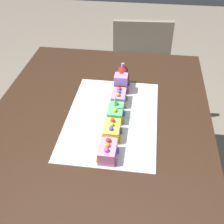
# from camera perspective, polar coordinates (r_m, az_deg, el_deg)

# --- Properties ---
(ground_plane) EXTENTS (8.00, 8.00, 0.00)m
(ground_plane) POSITION_cam_1_polar(r_m,az_deg,el_deg) (1.85, -2.10, -19.97)
(ground_plane) COLOR gray
(dining_table) EXTENTS (1.40, 1.00, 0.74)m
(dining_table) POSITION_cam_1_polar(r_m,az_deg,el_deg) (1.35, -2.70, -5.64)
(dining_table) COLOR #382316
(dining_table) RESTS_ON ground
(chair) EXTENTS (0.43, 0.43, 0.86)m
(chair) POSITION_cam_1_polar(r_m,az_deg,el_deg) (2.27, 5.52, 9.18)
(chair) COLOR gray
(chair) RESTS_ON ground
(cake_board) EXTENTS (0.60, 0.40, 0.00)m
(cake_board) POSITION_cam_1_polar(r_m,az_deg,el_deg) (1.30, 0.00, -1.11)
(cake_board) COLOR silver
(cake_board) RESTS_ON dining_table
(cake_locomotive) EXTENTS (0.14, 0.08, 0.12)m
(cake_locomotive) POSITION_cam_1_polar(r_m,az_deg,el_deg) (1.47, 1.90, 6.29)
(cake_locomotive) COLOR maroon
(cake_locomotive) RESTS_ON cake_board
(cake_car_flatbed_lavender) EXTENTS (0.10, 0.08, 0.07)m
(cake_car_flatbed_lavender) POSITION_cam_1_polar(r_m,az_deg,el_deg) (1.37, 1.30, 2.85)
(cake_car_flatbed_lavender) COLOR #AD84E0
(cake_car_flatbed_lavender) RESTS_ON cake_board
(cake_car_caboose_mint_green) EXTENTS (0.10, 0.08, 0.07)m
(cake_car_caboose_mint_green) POSITION_cam_1_polar(r_m,az_deg,el_deg) (1.28, 0.68, -0.20)
(cake_car_caboose_mint_green) COLOR #59CC7A
(cake_car_caboose_mint_green) RESTS_ON cake_board
(cake_car_hopper_lemon) EXTENTS (0.10, 0.08, 0.07)m
(cake_car_hopper_lemon) POSITION_cam_1_polar(r_m,az_deg,el_deg) (1.19, -0.04, -3.67)
(cake_car_hopper_lemon) COLOR #F4E04C
(cake_car_hopper_lemon) RESTS_ON cake_board
(cake_car_tanker_bubblegum) EXTENTS (0.10, 0.08, 0.07)m
(cake_car_tanker_bubblegum) POSITION_cam_1_polar(r_m,az_deg,el_deg) (1.11, -0.87, -7.71)
(cake_car_tanker_bubblegum) COLOR pink
(cake_car_tanker_bubblegum) RESTS_ON cake_board
(birthday_candle) EXTENTS (0.01, 0.01, 0.05)m
(birthday_candle) POSITION_cam_1_polar(r_m,az_deg,el_deg) (1.23, 0.66, 2.11)
(birthday_candle) COLOR #66D872
(birthday_candle) RESTS_ON cake_car_caboose_mint_green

